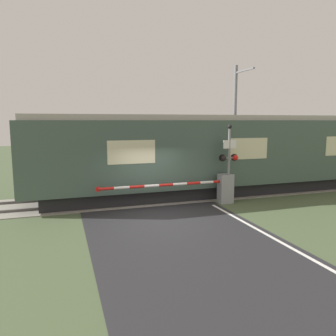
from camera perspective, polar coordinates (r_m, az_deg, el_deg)
ground_plane at (r=12.26m, az=-1.11°, el=-8.63°), size 80.00×80.00×0.00m
track_bed at (r=15.20m, az=-4.64°, el=-5.23°), size 36.00×3.20×0.13m
train at (r=16.56m, az=11.02°, el=2.53°), size 19.50×3.03×3.81m
crossing_barrier at (r=14.22m, az=8.38°, el=-3.45°), size 5.84×0.44×1.28m
signal_post at (r=14.19m, az=10.58°, el=1.57°), size 0.87×0.26×3.40m
catenary_pole at (r=19.11m, az=11.58°, el=7.75°), size 0.20×1.90×6.60m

